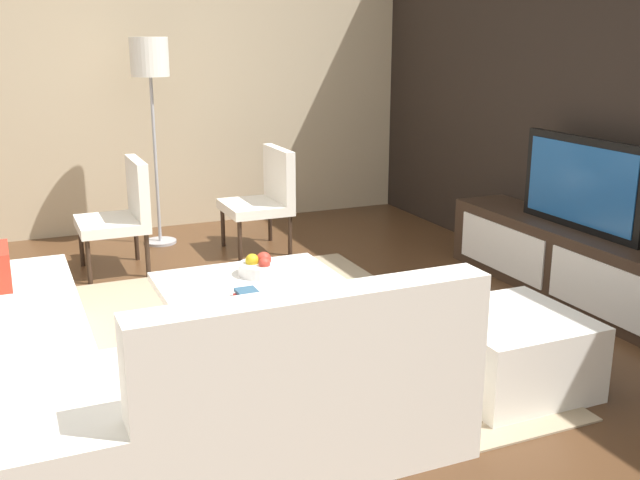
% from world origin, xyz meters
% --- Properties ---
extents(ground_plane, '(14.00, 14.00, 0.00)m').
position_xyz_m(ground_plane, '(0.00, 0.00, 0.00)').
color(ground_plane, '#4C301C').
extents(feature_wall_back, '(6.40, 0.12, 2.80)m').
position_xyz_m(feature_wall_back, '(0.00, 2.70, 1.40)').
color(feature_wall_back, black).
rests_on(feature_wall_back, ground).
extents(side_wall_left, '(0.12, 5.20, 2.80)m').
position_xyz_m(side_wall_left, '(-3.20, 0.20, 1.40)').
color(side_wall_left, '#C6B28E').
rests_on(side_wall_left, ground).
extents(area_rug, '(3.04, 2.67, 0.01)m').
position_xyz_m(area_rug, '(-0.10, 0.00, 0.01)').
color(area_rug, tan).
rests_on(area_rug, ground).
extents(media_console, '(2.29, 0.47, 0.50)m').
position_xyz_m(media_console, '(0.00, 2.40, 0.25)').
color(media_console, '#332319').
rests_on(media_console, ground).
extents(television, '(1.10, 0.06, 0.63)m').
position_xyz_m(television, '(0.00, 2.40, 0.82)').
color(television, black).
rests_on(television, media_console).
extents(sectional_couch, '(2.49, 2.33, 0.84)m').
position_xyz_m(sectional_couch, '(0.52, -0.89, 0.29)').
color(sectional_couch, white).
rests_on(sectional_couch, ground).
extents(coffee_table, '(0.98, 1.07, 0.38)m').
position_xyz_m(coffee_table, '(-0.10, 0.10, 0.20)').
color(coffee_table, '#332319').
rests_on(coffee_table, ground).
extents(accent_chair_near, '(0.56, 0.51, 0.87)m').
position_xyz_m(accent_chair_near, '(-1.90, -0.36, 0.49)').
color(accent_chair_near, '#332319').
rests_on(accent_chair_near, ground).
extents(floor_lamp, '(0.32, 0.32, 1.77)m').
position_xyz_m(floor_lamp, '(-2.57, 0.04, 1.50)').
color(floor_lamp, '#A5A5AA').
rests_on(floor_lamp, ground).
extents(ottoman, '(0.70, 0.70, 0.40)m').
position_xyz_m(ottoman, '(0.93, 1.14, 0.20)').
color(ottoman, white).
rests_on(ottoman, ground).
extents(fruit_bowl, '(0.28, 0.28, 0.13)m').
position_xyz_m(fruit_bowl, '(-0.28, 0.20, 0.43)').
color(fruit_bowl, silver).
rests_on(fruit_bowl, coffee_table).
extents(accent_chair_far, '(0.57, 0.52, 0.87)m').
position_xyz_m(accent_chair_far, '(-2.01, 0.84, 0.49)').
color(accent_chair_far, '#332319').
rests_on(accent_chair_far, ground).
extents(book_stack, '(0.21, 0.13, 0.05)m').
position_xyz_m(book_stack, '(0.13, -0.01, 0.40)').
color(book_stack, maroon).
rests_on(book_stack, coffee_table).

